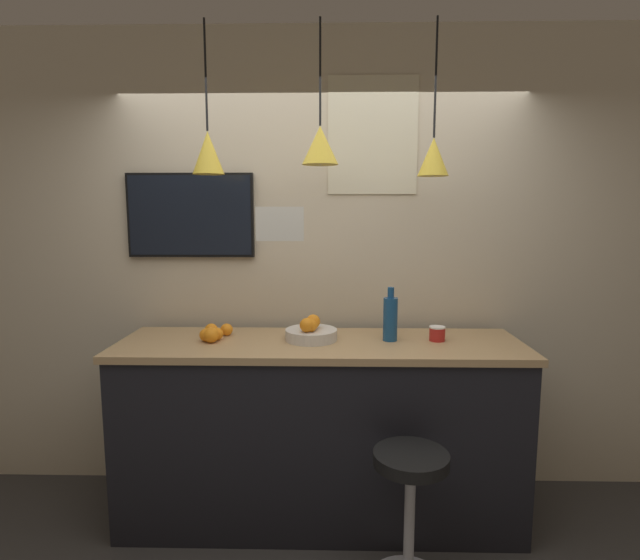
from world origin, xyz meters
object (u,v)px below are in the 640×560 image
Objects in this scene: bar_stool at (410,496)px; mounted_tv at (191,215)px; fruit_bowl at (311,332)px; spread_jar at (437,334)px; juice_bottle at (390,318)px.

mounted_tv is at bearing 143.18° from bar_stool.
fruit_bowl is 0.37× the size of mounted_tv.
fruit_bowl is 3.28× the size of spread_jar.
mounted_tv is (-1.22, 0.36, 0.57)m from juice_bottle.
juice_bottle is 0.39× the size of mounted_tv.
fruit_bowl is at bearing -179.48° from spread_jar.
bar_stool is at bearing -36.82° from mounted_tv.
fruit_bowl is 0.96× the size of juice_bottle.
juice_bottle is at bearing 180.00° from spread_jar.
juice_bottle is 0.28m from spread_jar.
mounted_tv is (-0.77, 0.36, 0.66)m from fruit_bowl.
bar_stool is at bearing -49.79° from fruit_bowl.
spread_jar is 1.66m from mounted_tv.
fruit_bowl is at bearing 130.21° from bar_stool.
fruit_bowl is 0.46m from juice_bottle.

